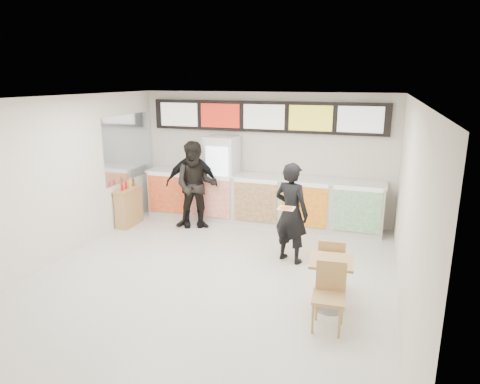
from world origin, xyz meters
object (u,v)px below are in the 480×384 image
at_px(customer_main, 291,213).
at_px(cafe_table, 331,275).
at_px(customer_mid, 192,184).
at_px(service_counter, 260,199).
at_px(customer_left, 196,185).
at_px(drinks_fridge, 222,178).
at_px(condiment_ledge, 129,207).

bearing_deg(customer_main, cafe_table, 142.26).
bearing_deg(customer_mid, service_counter, 2.00).
relative_size(customer_mid, cafe_table, 1.25).
relative_size(customer_left, customer_mid, 1.00).
xyz_separation_m(drinks_fridge, customer_left, (-0.34, -0.77, -0.02)).
distance_m(drinks_fridge, condiment_ledge, 2.25).
relative_size(drinks_fridge, customer_left, 1.01).
bearing_deg(condiment_ledge, customer_left, 12.01).
bearing_deg(cafe_table, condiment_ledge, 150.28).
height_order(drinks_fridge, customer_mid, drinks_fridge).
bearing_deg(cafe_table, customer_main, 116.82).
bearing_deg(cafe_table, drinks_fridge, 126.70).
bearing_deg(drinks_fridge, customer_main, -43.17).
bearing_deg(customer_left, drinks_fridge, 50.60).
height_order(service_counter, customer_mid, customer_mid).
xyz_separation_m(service_counter, customer_mid, (-1.41, -0.66, 0.41)).
distance_m(drinks_fridge, customer_left, 0.85).
bearing_deg(customer_main, service_counter, -38.19).
bearing_deg(condiment_ledge, cafe_table, -25.73).
relative_size(service_counter, condiment_ledge, 5.34).
bearing_deg(customer_main, customer_left, -4.27).
xyz_separation_m(customer_main, customer_left, (-2.39, 1.15, 0.05)).
distance_m(customer_main, condiment_ledge, 4.05).
distance_m(customer_left, cafe_table, 4.26).
bearing_deg(customer_left, service_counter, 14.92).
distance_m(drinks_fridge, customer_main, 2.82).
bearing_deg(customer_left, customer_main, -41.61).
relative_size(customer_main, cafe_table, 1.18).
height_order(service_counter, cafe_table, service_counter).
height_order(drinks_fridge, cafe_table, drinks_fridge).
xyz_separation_m(service_counter, drinks_fridge, (-0.93, 0.02, 0.43)).
xyz_separation_m(customer_mid, cafe_table, (3.43, -2.76, -0.46)).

